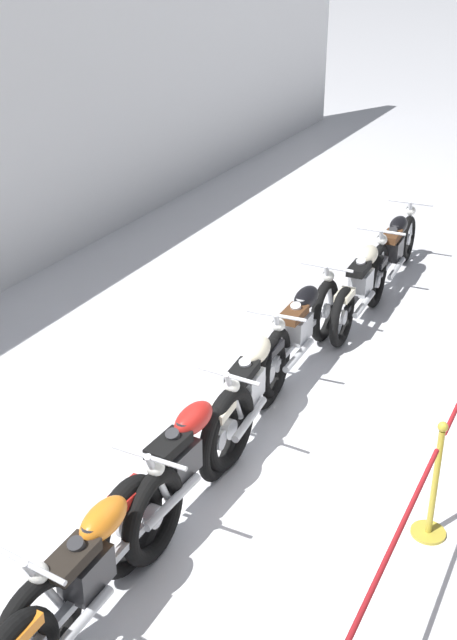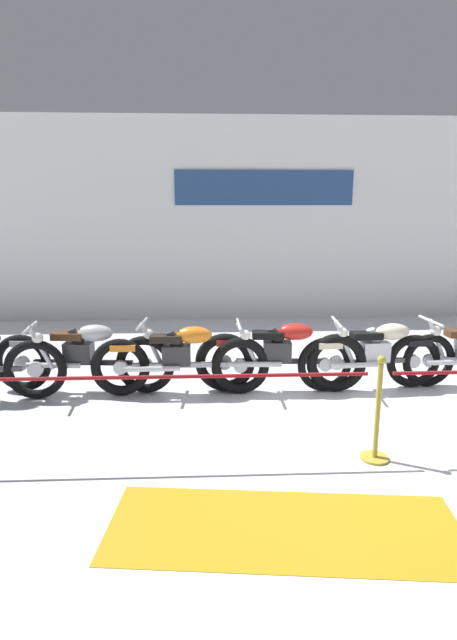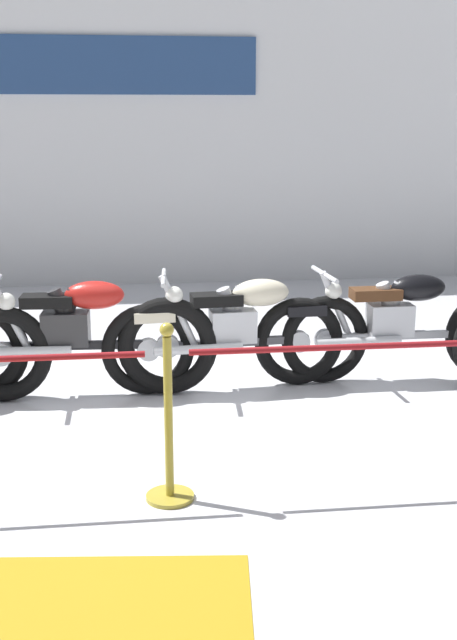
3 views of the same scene
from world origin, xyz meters
TOP-DOWN VIEW (x-y plane):
  - ground_plane at (0.00, 0.00)m, footprint 120.00×120.00m
  - back_wall at (-0.00, 5.12)m, footprint 28.00×0.29m
  - motorcycle_red_3 at (-0.68, 0.63)m, footprint 2.27×0.62m
  - motorcycle_cream_4 at (0.63, 0.66)m, footprint 2.20×0.62m
  - motorcycle_black_5 at (1.94, 0.71)m, footprint 2.36×0.62m
  - stanchion_mid_left at (-0.04, -1.23)m, footprint 0.28×0.28m

SIDE VIEW (x-z plane):
  - ground_plane at x=0.00m, z-range 0.00..0.00m
  - stanchion_mid_left at x=-0.04m, z-range -0.17..0.88m
  - motorcycle_black_5 at x=1.94m, z-range 0.00..0.94m
  - motorcycle_cream_4 at x=0.63m, z-range 0.00..0.95m
  - motorcycle_red_3 at x=-0.68m, z-range -0.01..0.97m
  - back_wall at x=0.00m, z-range 0.00..4.20m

